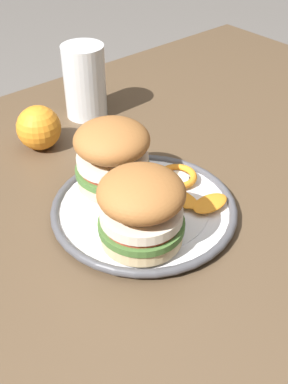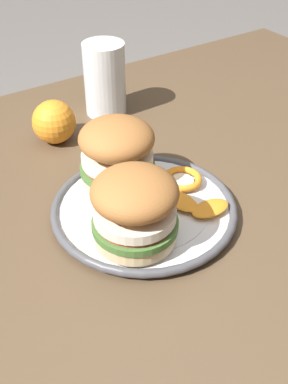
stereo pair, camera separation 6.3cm
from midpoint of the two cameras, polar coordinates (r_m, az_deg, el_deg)
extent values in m
cube|color=brown|center=(0.66, -1.18, -6.55)|extent=(1.45, 1.05, 0.03)
cube|color=brown|center=(1.51, 7.40, 4.76)|extent=(0.06, 0.06, 0.67)
cylinder|color=white|center=(0.69, -2.62, -2.34)|extent=(0.24, 0.24, 0.01)
torus|color=#4C4C51|center=(0.68, -2.64, -1.96)|extent=(0.26, 0.26, 0.01)
cylinder|color=white|center=(0.68, -2.64, -1.89)|extent=(0.19, 0.19, 0.00)
cylinder|color=beige|center=(0.62, -3.15, -4.97)|extent=(0.11, 0.11, 0.02)
cylinder|color=#477033|center=(0.61, -3.19, -4.01)|extent=(0.11, 0.11, 0.01)
cylinder|color=#BC3828|center=(0.61, -3.22, -3.44)|extent=(0.10, 0.10, 0.01)
cylinder|color=silver|center=(0.60, -3.25, -2.72)|extent=(0.11, 0.11, 0.01)
ellipsoid|color=#A36633|center=(0.58, -3.36, -0.23)|extent=(0.14, 0.14, 0.05)
cylinder|color=beige|center=(0.72, -6.15, 1.64)|extent=(0.11, 0.11, 0.02)
cylinder|color=#477033|center=(0.71, -6.23, 2.55)|extent=(0.11, 0.11, 0.01)
cylinder|color=#BC3828|center=(0.70, -6.27, 3.08)|extent=(0.10, 0.10, 0.01)
cylinder|color=silver|center=(0.70, -6.33, 3.76)|extent=(0.11, 0.11, 0.01)
ellipsoid|color=#A36633|center=(0.68, -6.51, 6.06)|extent=(0.14, 0.14, 0.05)
torus|color=orange|center=(0.72, 1.52, 1.79)|extent=(0.07, 0.07, 0.01)
cylinder|color=#F4E5C6|center=(0.72, 1.51, 1.55)|extent=(0.03, 0.03, 0.00)
ellipsoid|color=orange|center=(0.68, 1.44, -0.74)|extent=(0.05, 0.07, 0.01)
ellipsoid|color=orange|center=(0.68, 5.22, -1.43)|extent=(0.06, 0.03, 0.01)
cylinder|color=white|center=(0.92, -9.06, 12.79)|extent=(0.08, 0.08, 0.14)
cylinder|color=silver|center=(0.93, -8.88, 11.20)|extent=(0.07, 0.07, 0.08)
sphere|color=orange|center=(0.84, -14.40, 7.38)|extent=(0.08, 0.08, 0.08)
camera|label=1|loc=(0.03, -92.71, -2.09)|focal=44.91mm
camera|label=2|loc=(0.03, 87.29, 2.09)|focal=44.91mm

